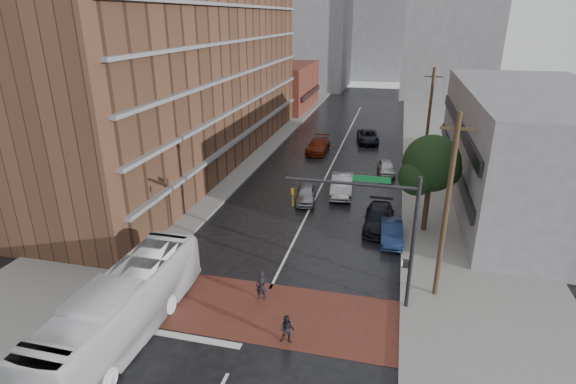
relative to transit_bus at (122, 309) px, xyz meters
The scene contains 23 objects.
ground 6.42m from the transit_bus, 27.95° to the left, with size 160.00×160.00×0.00m, color black.
crosswalk 6.66m from the transit_bus, 31.86° to the left, with size 14.00×5.00×0.02m, color brown.
sidewalk_west 28.59m from the transit_bus, 102.13° to the left, with size 9.00×90.00×0.15m, color gray.
sidewalk_east 32.72m from the transit_bus, 58.66° to the left, with size 9.00×90.00×0.15m, color gray.
apartment_block 30.84m from the transit_bus, 107.52° to the left, with size 10.00×44.00×28.00m, color brown.
storefront_west 57.32m from the transit_bus, 96.51° to the left, with size 8.00×16.00×7.00m, color brown.
building_east 31.90m from the transit_bus, 46.17° to the left, with size 11.00×26.00×9.00m, color gray.
distant_tower_west 82.63m from the transit_bus, 96.00° to the left, with size 18.00×16.00×32.00m, color gray.
distant_tower_center 98.63m from the transit_bus, 86.79° to the left, with size 12.00×10.00×24.00m, color gray.
street_tree 20.74m from the transit_bus, 46.85° to the left, with size 4.20×4.10×6.90m.
signal_mast 12.97m from the transit_bus, 25.52° to the left, with size 6.50×0.30×7.20m.
utility_pole_near 16.28m from the transit_bus, 25.82° to the left, with size 1.60×0.26×10.00m.
utility_pole_far 30.69m from the transit_bus, 62.02° to the left, with size 1.60×0.26×10.00m.
transit_bus is the anchor object (origin of this frame).
pedestrian_a 6.97m from the transit_bus, 39.48° to the left, with size 0.61×0.40×1.66m, color black.
pedestrian_b 7.65m from the transit_bus, 10.75° to the left, with size 0.70×0.54×1.44m, color black.
car_travel_a 18.95m from the transit_bus, 75.08° to the left, with size 1.56×3.88×1.32m, color #929499.
car_travel_b 21.93m from the transit_bus, 70.02° to the left, with size 1.76×5.04×1.66m, color #AEAFB6.
car_travel_c 32.83m from the transit_bus, 84.25° to the left, with size 2.10×5.16×1.50m, color maroon.
suv_travel 39.04m from the transit_bus, 77.66° to the left, with size 2.37×5.13×1.43m, color black.
car_parked_near 17.52m from the transit_bus, 47.59° to the left, with size 1.40×4.02×1.33m, color #142346.
car_parked_mid 18.34m from the transit_bus, 53.53° to the left, with size 2.04×5.03×1.46m, color black.
car_parked_far 29.03m from the transit_bus, 67.84° to the left, with size 1.51×3.77×1.28m, color #B1B4B9.
Camera 1 is at (6.00, -17.81, 14.05)m, focal length 28.00 mm.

